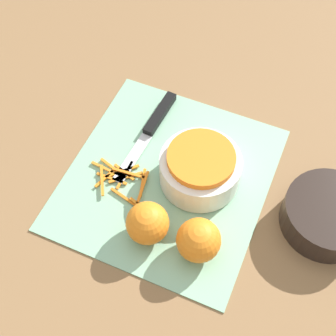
% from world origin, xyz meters
% --- Properties ---
extents(ground_plane, '(4.00, 4.00, 0.00)m').
position_xyz_m(ground_plane, '(0.00, 0.00, 0.00)').
color(ground_plane, olive).
extents(cutting_board, '(0.39, 0.36, 0.01)m').
position_xyz_m(cutting_board, '(0.00, 0.00, 0.00)').
color(cutting_board, '#84B793').
rests_on(cutting_board, ground_plane).
extents(bowl_speckled, '(0.15, 0.15, 0.07)m').
position_xyz_m(bowl_speckled, '(-0.02, 0.05, 0.04)').
color(bowl_speckled, silver).
rests_on(bowl_speckled, cutting_board).
extents(bowl_dark, '(0.16, 0.16, 0.06)m').
position_xyz_m(bowl_dark, '(-0.02, 0.29, 0.03)').
color(bowl_dark, black).
rests_on(bowl_dark, ground_plane).
extents(knife, '(0.23, 0.03, 0.02)m').
position_xyz_m(knife, '(-0.11, -0.07, 0.01)').
color(knife, black).
rests_on(knife, cutting_board).
extents(orange_left, '(0.07, 0.07, 0.07)m').
position_xyz_m(orange_left, '(0.12, 0.01, 0.04)').
color(orange_left, orange).
rests_on(orange_left, cutting_board).
extents(orange_right, '(0.07, 0.07, 0.07)m').
position_xyz_m(orange_right, '(0.11, 0.10, 0.04)').
color(orange_right, orange).
rests_on(orange_right, cutting_board).
extents(peel_pile, '(0.09, 0.14, 0.01)m').
position_xyz_m(peel_pile, '(0.04, -0.07, 0.01)').
color(peel_pile, orange).
rests_on(peel_pile, cutting_board).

